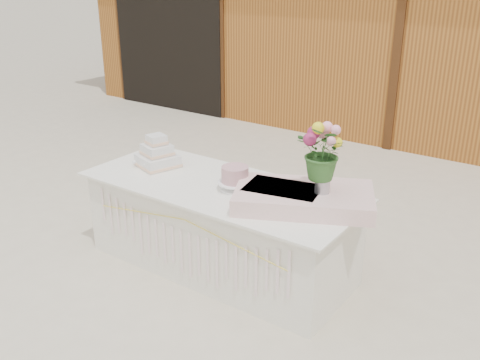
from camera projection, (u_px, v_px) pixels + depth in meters
ground at (220, 265)px, 4.74m from camera, size 80.00×80.00×0.00m
barn at (442, 19)px, 8.66m from camera, size 12.60×4.60×3.30m
cake_table at (219, 227)px, 4.59m from camera, size 2.40×1.00×0.77m
wedding_cake at (157, 156)px, 4.84m from camera, size 0.42×0.42×0.30m
pink_cake_stand at (235, 177)px, 4.32m from camera, size 0.28×0.28×0.20m
satin_runner at (304, 198)px, 4.05m from camera, size 1.19×0.99×0.13m
flower_vase at (322, 183)px, 3.95m from camera, size 0.11×0.11×0.15m
bouquet at (325, 146)px, 3.85m from camera, size 0.40×0.36×0.42m
loose_flowers at (142, 160)px, 5.01m from camera, size 0.24×0.36×0.02m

